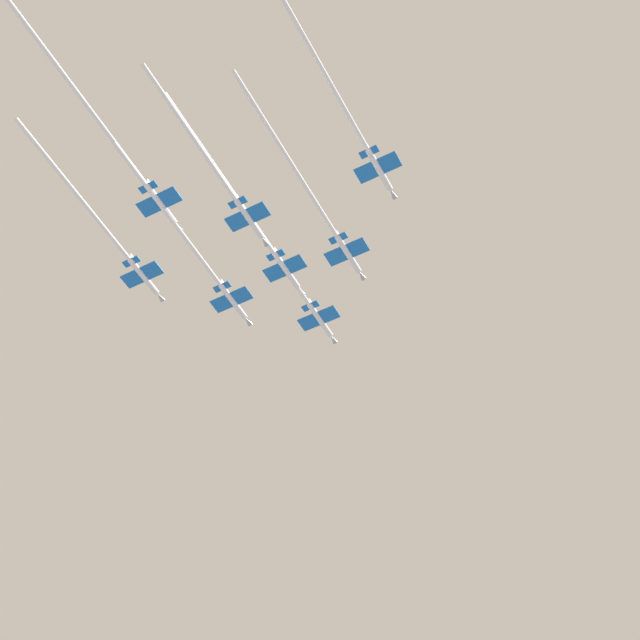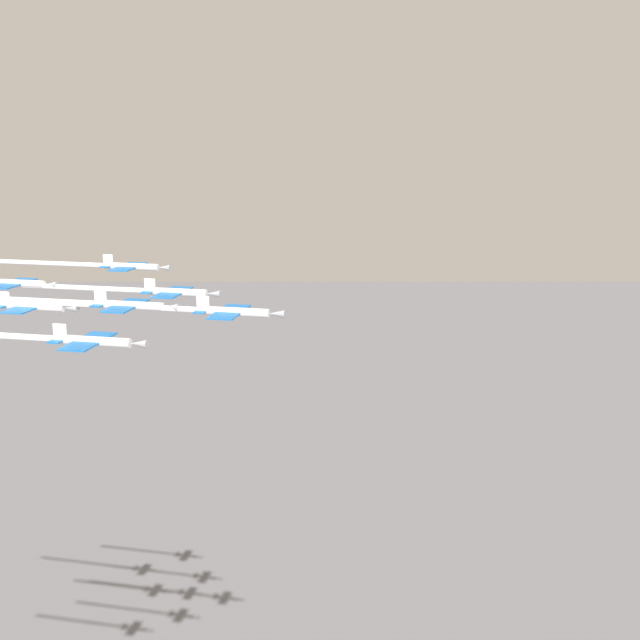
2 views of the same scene
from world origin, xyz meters
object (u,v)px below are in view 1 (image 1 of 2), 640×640
Objects in this scene: jet_center_rear at (352,121)px; jet_starboard_trail at (116,144)px; jet_lead at (296,286)px; jet_port_inner at (202,260)px; jet_starboard_outer at (111,236)px; jet_starboard_inner at (318,205)px; jet_port_outer at (254,223)px; jet_port_trail at (223,181)px.

jet_center_rear is 0.86× the size of jet_starboard_trail.
jet_center_rear reaches higher than jet_lead.
jet_starboard_outer is at bearing -136.44° from jet_port_inner.
jet_port_outer is at bearing -174.04° from jet_starboard_inner.
jet_lead is 1.04× the size of jet_port_trail.
jet_port_inner is 19.25m from jet_starboard_outer.
jet_starboard_inner is (1.92, -21.52, -1.26)m from jet_lead.
jet_center_rear is (6.20, -39.68, 0.77)m from jet_lead.
jet_lead is 0.88× the size of jet_port_outer.
jet_starboard_inner is 1.00× the size of jet_port_outer.
jet_starboard_inner is 0.92× the size of jet_starboard_trail.
jet_port_outer is at bearing 158.51° from jet_center_rear.
jet_port_trail is 21.57m from jet_starboard_trail.
jet_port_inner is at bearing 90.00° from jet_starboard_trail.
jet_starboard_outer is (-29.06, 7.04, 0.37)m from jet_port_outer.
jet_port_outer reaches higher than jet_port_inner.
jet_port_outer is 31.57m from jet_starboard_trail.
jet_lead is 17.98m from jet_port_outer.
jet_port_outer is 11.88m from jet_port_trail.
jet_center_rear is at bearing -17.66° from jet_port_inner.
jet_center_rear reaches higher than jet_starboard_outer.
jet_port_outer is 1.08× the size of jet_starboard_outer.
jet_lead is 0.95× the size of jet_starboard_outer.
jet_port_inner is 27.86m from jet_starboard_inner.
jet_starboard_outer is at bearing -158.61° from jet_port_outer.
jet_port_inner is 30.66m from jet_starboard_trail.
jet_port_inner is at bearing 178.19° from jet_starboard_inner.
jet_center_rear is (16.51, -24.95, 0.59)m from jet_port_outer.
jet_starboard_outer is at bearing 178.06° from jet_port_trail.
jet_lead is 48.35m from jet_starboard_trail.
jet_lead is at bearing 130.11° from jet_starboard_inner.
jet_starboard_inner is 14.07m from jet_port_outer.
jet_center_rear is (45.57, -32.00, 0.21)m from jet_starboard_outer.
jet_center_rear is 45.24m from jet_starboard_trail.
jet_lead is at bearing 90.00° from jet_port_trail.
jet_starboard_inner is at bearing 43.69° from jet_port_trail.
jet_center_rear reaches higher than jet_starboard_inner.
jet_port_inner is 1.03× the size of jet_center_rear.
jet_starboard_trail reaches higher than jet_port_inner.
jet_starboard_inner is (22.30, -16.70, -0.59)m from jet_port_inner.
jet_port_inner reaches higher than jet_starboard_inner.
jet_port_outer is (10.06, -9.90, 0.85)m from jet_port_inner.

